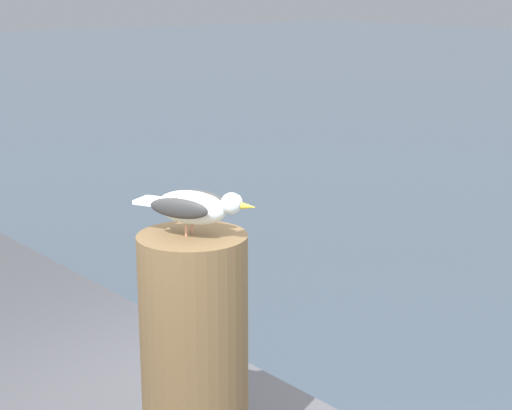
{
  "coord_description": "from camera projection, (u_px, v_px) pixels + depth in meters",
  "views": [
    {
      "loc": [
        1.59,
        -1.95,
        3.07
      ],
      "look_at": [
        -0.3,
        -0.34,
        2.41
      ],
      "focal_mm": 57.34,
      "sensor_mm": 36.0,
      "label": 1
    }
  ],
  "objects": [
    {
      "name": "mooring_post",
      "position": [
        195.0,
        353.0,
        2.53
      ],
      "size": [
        0.33,
        0.33,
        0.76
      ],
      "primitive_type": "cylinder",
      "color": "brown",
      "rests_on": "harbor_quay"
    },
    {
      "name": "seagull",
      "position": [
        193.0,
        206.0,
        2.4
      ],
      "size": [
        0.37,
        0.21,
        0.14
      ],
      "color": "tan",
      "rests_on": "mooring_post"
    }
  ]
}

